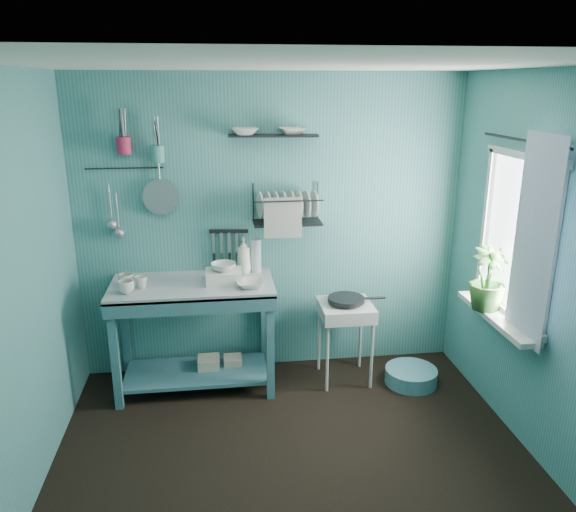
{
  "coord_description": "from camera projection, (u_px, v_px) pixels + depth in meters",
  "views": [
    {
      "loc": [
        -0.45,
        -3.02,
        2.4
      ],
      "look_at": [
        0.05,
        0.85,
        1.2
      ],
      "focal_mm": 35.0,
      "sensor_mm": 36.0,
      "label": 1
    }
  ],
  "objects": [
    {
      "name": "floor",
      "position": [
        297.0,
        471.0,
        3.63
      ],
      "size": [
        3.2,
        3.2,
        0.0
      ],
      "primitive_type": "plane",
      "color": "black",
      "rests_on": "ground"
    },
    {
      "name": "ceiling",
      "position": [
        300.0,
        64.0,
        2.89
      ],
      "size": [
        3.2,
        3.2,
        0.0
      ],
      "primitive_type": "plane",
      "rotation": [
        3.14,
        0.0,
        0.0
      ],
      "color": "silver",
      "rests_on": "ground"
    },
    {
      "name": "wall_back",
      "position": [
        272.0,
        228.0,
        4.68
      ],
      "size": [
        3.2,
        0.0,
        3.2
      ],
      "primitive_type": "plane",
      "rotation": [
        1.57,
        0.0,
        0.0
      ],
      "color": "#3B7A78",
      "rests_on": "ground"
    },
    {
      "name": "wall_front",
      "position": [
        365.0,
        451.0,
        1.84
      ],
      "size": [
        3.2,
        0.0,
        3.2
      ],
      "primitive_type": "plane",
      "rotation": [
        -1.57,
        0.0,
        0.0
      ],
      "color": "#3B7A78",
      "rests_on": "ground"
    },
    {
      "name": "wall_left",
      "position": [
        9.0,
        304.0,
        3.07
      ],
      "size": [
        0.0,
        3.0,
        3.0
      ],
      "primitive_type": "plane",
      "rotation": [
        1.57,
        0.0,
        1.57
      ],
      "color": "#3B7A78",
      "rests_on": "ground"
    },
    {
      "name": "wall_right",
      "position": [
        555.0,
        279.0,
        3.46
      ],
      "size": [
        0.0,
        3.0,
        3.0
      ],
      "primitive_type": "plane",
      "rotation": [
        1.57,
        0.0,
        -1.57
      ],
      "color": "#3B7A78",
      "rests_on": "ground"
    },
    {
      "name": "work_counter",
      "position": [
        195.0,
        335.0,
        4.54
      ],
      "size": [
        1.36,
        0.84,
        0.9
      ],
      "primitive_type": "cube",
      "rotation": [
        0.0,
        0.0,
        -0.17
      ],
      "color": "#376874",
      "rests_on": "floor"
    },
    {
      "name": "mug_left",
      "position": [
        126.0,
        287.0,
        4.18
      ],
      "size": [
        0.12,
        0.12,
        0.1
      ],
      "primitive_type": "imported",
      "color": "beige",
      "rests_on": "work_counter"
    },
    {
      "name": "mug_mid",
      "position": [
        141.0,
        282.0,
        4.29
      ],
      "size": [
        0.14,
        0.14,
        0.09
      ],
      "primitive_type": "imported",
      "rotation": [
        0.0,
        0.0,
        0.52
      ],
      "color": "beige",
      "rests_on": "work_counter"
    },
    {
      "name": "mug_right",
      "position": [
        126.0,
        280.0,
        4.33
      ],
      "size": [
        0.17,
        0.17,
        0.1
      ],
      "primitive_type": "imported",
      "rotation": [
        0.0,
        0.0,
        1.05
      ],
      "color": "beige",
      "rests_on": "work_counter"
    },
    {
      "name": "wash_tub",
      "position": [
        224.0,
        277.0,
        4.4
      ],
      "size": [
        0.28,
        0.22,
        0.1
      ],
      "primitive_type": "cube",
      "color": "silver",
      "rests_on": "work_counter"
    },
    {
      "name": "tub_bowl",
      "position": [
        224.0,
        267.0,
        4.38
      ],
      "size": [
        0.2,
        0.19,
        0.06
      ],
      "primitive_type": "imported",
      "color": "beige",
      "rests_on": "wash_tub"
    },
    {
      "name": "soap_bottle",
      "position": [
        244.0,
        255.0,
        4.6
      ],
      "size": [
        0.12,
        0.12,
        0.3
      ],
      "primitive_type": "imported",
      "color": "silver",
      "rests_on": "work_counter"
    },
    {
      "name": "water_bottle",
      "position": [
        256.0,
        255.0,
        4.64
      ],
      "size": [
        0.09,
        0.09,
        0.28
      ],
      "primitive_type": "cylinder",
      "color": "#ACB9C0",
      "rests_on": "work_counter"
    },
    {
      "name": "counter_bowl",
      "position": [
        250.0,
        284.0,
        4.31
      ],
      "size": [
        0.22,
        0.22,
        0.05
      ],
      "primitive_type": "imported",
      "color": "beige",
      "rests_on": "work_counter"
    },
    {
      "name": "hotplate_stand",
      "position": [
        345.0,
        342.0,
        4.68
      ],
      "size": [
        0.46,
        0.46,
        0.68
      ],
      "primitive_type": "cube",
      "rotation": [
        0.0,
        0.0,
        -0.08
      ],
      "color": "beige",
      "rests_on": "floor"
    },
    {
      "name": "frying_pan",
      "position": [
        346.0,
        299.0,
        4.57
      ],
      "size": [
        0.3,
        0.3,
        0.03
      ],
      "primitive_type": "cylinder",
      "color": "black",
      "rests_on": "hotplate_stand"
    },
    {
      "name": "knife_strip",
      "position": [
        229.0,
        231.0,
        4.61
      ],
      "size": [
        0.32,
        0.05,
        0.03
      ],
      "primitive_type": "cube",
      "rotation": [
        0.0,
        0.0,
        -0.1
      ],
      "color": "black",
      "rests_on": "wall_back"
    },
    {
      "name": "dish_rack",
      "position": [
        287.0,
        204.0,
        4.51
      ],
      "size": [
        0.57,
        0.28,
        0.32
      ],
      "primitive_type": "cube",
      "rotation": [
        0.0,
        0.0,
        -0.08
      ],
      "color": "black",
      "rests_on": "wall_back"
    },
    {
      "name": "upper_shelf",
      "position": [
        273.0,
        136.0,
        4.36
      ],
      "size": [
        0.72,
        0.26,
        0.01
      ],
      "primitive_type": "cube",
      "rotation": [
        0.0,
        0.0,
        -0.11
      ],
      "color": "black",
      "rests_on": "wall_back"
    },
    {
      "name": "shelf_bowl_left",
      "position": [
        245.0,
        134.0,
        4.33
      ],
      "size": [
        0.23,
        0.23,
        0.05
      ],
      "primitive_type": "imported",
      "rotation": [
        0.0,
        0.0,
        -0.09
      ],
      "color": "beige",
      "rests_on": "upper_shelf"
    },
    {
      "name": "shelf_bowl_right",
      "position": [
        292.0,
        125.0,
        4.36
      ],
      "size": [
        0.23,
        0.23,
        0.05
      ],
      "primitive_type": "imported",
      "rotation": [
        0.0,
        0.0,
        0.07
      ],
      "color": "beige",
      "rests_on": "upper_shelf"
    },
    {
      "name": "utensil_cup_magenta",
      "position": [
        124.0,
        145.0,
        4.26
      ],
      "size": [
        0.11,
        0.11,
        0.13
      ],
      "primitive_type": "cylinder",
      "color": "#AC1F43",
      "rests_on": "wall_back"
    },
    {
      "name": "utensil_cup_teal",
      "position": [
        158.0,
        154.0,
        4.31
      ],
      "size": [
        0.11,
        0.11,
        0.13
      ],
      "primitive_type": "cylinder",
      "color": "teal",
      "rests_on": "wall_back"
    },
    {
      "name": "colander",
      "position": [
        161.0,
        197.0,
        4.44
      ],
      "size": [
        0.28,
        0.03,
        0.28
      ],
      "primitive_type": "cylinder",
      "rotation": [
        1.54,
        0.0,
        0.0
      ],
      "color": "#979A9E",
      "rests_on": "wall_back"
    },
    {
      "name": "ladle_outer",
      "position": [
        110.0,
        203.0,
        4.41
      ],
      "size": [
        0.01,
        0.01,
        0.3
      ],
      "primitive_type": "cylinder",
      "color": "#979A9E",
      "rests_on": "wall_back"
    },
    {
      "name": "ladle_inner",
      "position": [
        117.0,
        212.0,
        4.44
      ],
      "size": [
        0.01,
        0.01,
        0.3
      ],
      "primitive_type": "cylinder",
      "color": "#979A9E",
      "rests_on": "wall_back"
    },
    {
      "name": "hook_rail",
      "position": [
        124.0,
        168.0,
        4.36
      ],
      "size": [
        0.6,
        0.01,
        0.01
      ],
      "primitive_type": "cylinder",
      "rotation": [
        0.0,
        1.57,
        0.0
      ],
      "color": "black",
      "rests_on": "wall_back"
    },
    {
      "name": "window_glass",
      "position": [
        518.0,
        237.0,
        3.84
      ],
      "size": [
        0.0,
        1.1,
        1.1
      ],
      "primitive_type": "plane",
      "rotation": [
        1.57,
        0.0,
        1.57
      ],
      "color": "white",
      "rests_on": "wall_right"
    },
    {
      "name": "windowsill",
      "position": [
        496.0,
        317.0,
        4.0
      ],
      "size": [
        0.16,
        0.95,
        0.04
      ],
      "primitive_type": "cube",
      "color": "beige",
      "rests_on": "wall_right"
    },
    {
      "name": "curtain",
      "position": [
        533.0,
        242.0,
        3.53
      ],
      "size": [
        0.0,
        1.35,
        1.35
      ],
      "primitive_type": "plane",
      "rotation": [
        1.57,
        0.0,
        1.57
      ],
      "color": "silver",
      "rests_on": "wall_right"
    },
    {
      "name": "curtain_rod",
      "position": [
        523.0,
        140.0,
        3.64
      ],
      "size": [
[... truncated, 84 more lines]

